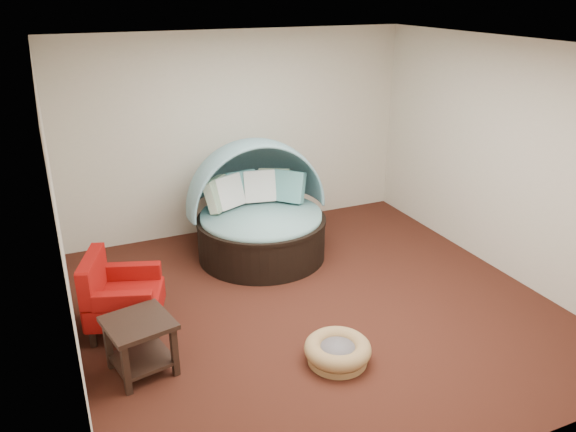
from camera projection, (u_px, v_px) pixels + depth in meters
name	position (u px, v px, depth m)	size (l,w,h in m)	color
floor	(316.00, 305.00, 6.30)	(5.00, 5.00, 0.00)	#441F13
wall_back	(239.00, 133.00, 7.89)	(5.00, 5.00, 0.00)	beige
wall_front	(490.00, 304.00, 3.65)	(5.00, 5.00, 0.00)	beige
wall_left	(59.00, 226.00, 4.84)	(5.00, 5.00, 0.00)	beige
wall_right	(505.00, 159.00, 6.70)	(5.00, 5.00, 0.00)	beige
ceiling	(321.00, 46.00, 5.24)	(5.00, 5.00, 0.00)	white
canopy_daybed	(258.00, 203.00, 7.27)	(1.83, 1.72, 1.54)	black
pet_basket	(338.00, 351.00, 5.31)	(0.85, 0.85, 0.22)	olive
red_armchair	(119.00, 296.00, 5.72)	(0.92, 0.92, 0.85)	black
side_table	(140.00, 339.00, 5.09)	(0.67, 0.67, 0.54)	black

